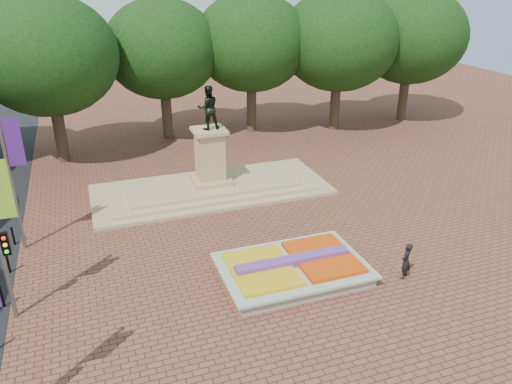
{
  "coord_description": "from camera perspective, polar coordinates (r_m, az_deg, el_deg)",
  "views": [
    {
      "loc": [
        -6.7,
        -18.87,
        12.32
      ],
      "look_at": [
        0.86,
        2.35,
        2.2
      ],
      "focal_mm": 35.0,
      "sensor_mm": 36.0,
      "label": 1
    }
  ],
  "objects": [
    {
      "name": "flower_bed",
      "position": [
        22.07,
        4.26,
        -8.65
      ],
      "size": [
        6.3,
        4.3,
        0.91
      ],
      "color": "gray",
      "rests_on": "ground"
    },
    {
      "name": "ground",
      "position": [
        23.51,
        -0.04,
        -7.41
      ],
      "size": [
        90.0,
        90.0,
        0.0
      ],
      "primitive_type": "plane",
      "color": "brown",
      "rests_on": "ground"
    },
    {
      "name": "tree_row_back",
      "position": [
        38.38,
        -5.99,
        15.61
      ],
      "size": [
        44.8,
        8.8,
        10.43
      ],
      "color": "#372A1E",
      "rests_on": "ground"
    },
    {
      "name": "monument",
      "position": [
        29.96,
        -5.18,
        1.65
      ],
      "size": [
        14.0,
        6.0,
        6.4
      ],
      "color": "tan",
      "rests_on": "ground"
    },
    {
      "name": "pedestrian",
      "position": [
        22.58,
        16.76,
        -7.54
      ],
      "size": [
        0.73,
        0.69,
        1.67
      ],
      "primitive_type": "imported",
      "rotation": [
        0.0,
        0.0,
        3.82
      ],
      "color": "black",
      "rests_on": "ground"
    }
  ]
}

